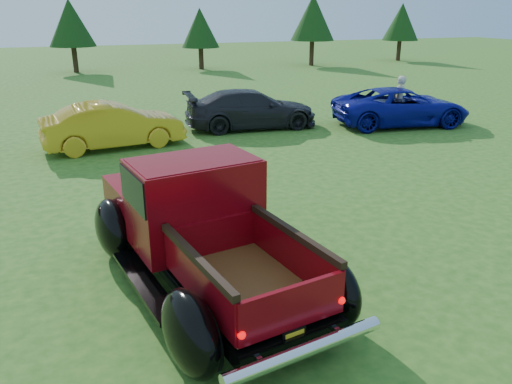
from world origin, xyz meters
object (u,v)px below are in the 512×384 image
(show_car_grey, at_px, (251,109))
(show_car_blue, at_px, (401,107))
(pickup_truck, at_px, (195,222))
(tree_mid_left, at_px, (71,23))
(tree_east, at_px, (313,18))
(spectator, at_px, (399,100))
(tree_far_east, at_px, (401,22))
(show_car_yellow, at_px, (113,125))
(tree_mid_right, at_px, (200,28))

(show_car_grey, height_order, show_car_blue, same)
(pickup_truck, height_order, show_car_grey, pickup_truck)
(show_car_blue, bearing_deg, tree_mid_left, 35.55)
(tree_mid_left, xyz_separation_m, show_car_blue, (11.47, -22.73, -2.66))
(show_car_blue, bearing_deg, pickup_truck, 139.24)
(tree_east, relative_size, spectator, 2.90)
(spectator, bearing_deg, show_car_grey, -35.85)
(pickup_truck, bearing_deg, tree_east, 50.90)
(tree_mid_left, height_order, spectator, tree_mid_left)
(show_car_grey, height_order, spectator, spectator)
(tree_far_east, height_order, spectator, tree_far_east)
(tree_east, height_order, pickup_truck, tree_east)
(show_car_grey, bearing_deg, tree_far_east, -40.96)
(spectator, bearing_deg, show_car_blue, 49.52)
(pickup_truck, relative_size, show_car_blue, 1.12)
(pickup_truck, distance_m, show_car_yellow, 9.13)
(show_car_blue, bearing_deg, tree_far_east, -26.17)
(tree_far_east, xyz_separation_m, pickup_truck, (-25.80, -30.99, -2.27))
(tree_mid_right, distance_m, tree_east, 9.04)
(show_car_yellow, distance_m, show_car_blue, 10.81)
(tree_far_east, relative_size, show_car_blue, 0.92)
(show_car_yellow, xyz_separation_m, spectator, (10.90, -0.03, 0.19))
(tree_mid_left, relative_size, pickup_truck, 0.86)
(spectator, bearing_deg, tree_east, -130.79)
(show_car_yellow, bearing_deg, tree_far_east, -56.99)
(tree_mid_right, bearing_deg, tree_mid_left, 173.66)
(tree_mid_right, bearing_deg, show_car_yellow, -111.32)
(show_car_grey, bearing_deg, pickup_truck, 160.47)
(pickup_truck, xyz_separation_m, show_car_yellow, (-0.54, 9.12, -0.24))
(show_car_grey, bearing_deg, tree_mid_right, -4.20)
(show_car_yellow, relative_size, show_car_blue, 0.86)
(pickup_truck, bearing_deg, tree_mid_left, 82.34)
(tree_east, bearing_deg, spectator, -107.11)
(tree_mid_left, xyz_separation_m, pickup_truck, (1.20, -31.49, -2.40))
(tree_mid_left, height_order, show_car_blue, tree_mid_left)
(tree_mid_left, bearing_deg, tree_mid_right, -6.34)
(show_car_yellow, bearing_deg, show_car_grey, -83.65)
(show_car_grey, bearing_deg, show_car_yellow, 107.75)
(pickup_truck, height_order, show_car_yellow, pickup_truck)
(tree_far_east, height_order, pickup_truck, tree_far_east)
(tree_mid_left, relative_size, tree_east, 0.93)
(pickup_truck, bearing_deg, tree_mid_right, 65.81)
(tree_far_east, distance_m, show_car_grey, 29.69)
(show_car_grey, bearing_deg, tree_mid_left, 20.12)
(tree_far_east, xyz_separation_m, show_car_grey, (-21.16, -20.67, -2.52))
(spectator, bearing_deg, pickup_truck, 17.53)
(tree_mid_left, distance_m, show_car_grey, 22.12)
(tree_mid_left, distance_m, tree_far_east, 27.00)
(tree_mid_left, xyz_separation_m, spectator, (11.56, -22.41, -2.45))
(tree_far_east, distance_m, show_car_blue, 27.23)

